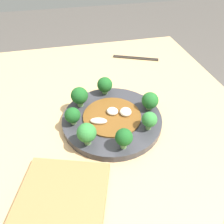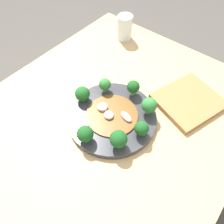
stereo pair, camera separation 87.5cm
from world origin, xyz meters
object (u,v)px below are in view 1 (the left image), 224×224
at_px(broccoli_northwest, 87,133).
at_px(cutting_board, 60,204).
at_px(plate, 112,119).
at_px(broccoli_south, 150,101).
at_px(broccoli_southwest, 149,120).
at_px(broccoli_west, 124,138).
at_px(broccoli_east, 105,85).
at_px(chopsticks, 136,58).
at_px(broccoli_northeast, 79,96).
at_px(stirfry_center, 113,115).
at_px(broccoli_north, 73,115).

relative_size(broccoli_northwest, cutting_board, 0.25).
relative_size(plate, cutting_board, 1.14).
xyz_separation_m(broccoli_south, broccoli_northwest, (-0.10, 0.22, 0.01)).
height_order(broccoli_south, cutting_board, broccoli_south).
bearing_deg(broccoli_southwest, plate, 51.85).
bearing_deg(broccoli_west, broccoli_south, -42.02).
xyz_separation_m(plate, cutting_board, (-0.24, 0.18, -0.00)).
bearing_deg(broccoli_southwest, broccoli_northwest, 95.19).
bearing_deg(broccoli_east, cutting_board, 154.26).
height_order(broccoli_south, broccoli_west, broccoli_west).
bearing_deg(plate, chopsticks, -27.36).
height_order(broccoli_northeast, broccoli_west, broccoli_northeast).
distance_m(broccoli_east, cutting_board, 0.42).
bearing_deg(broccoli_northwest, stirfry_center, -45.65).
bearing_deg(cutting_board, broccoli_west, -56.83).
distance_m(broccoli_northeast, broccoli_west, 0.23).
xyz_separation_m(plate, broccoli_northwest, (-0.09, 0.09, 0.05)).
height_order(broccoli_north, chopsticks, broccoli_north).
xyz_separation_m(broccoli_southwest, broccoli_west, (-0.05, 0.09, 0.00)).
xyz_separation_m(broccoli_south, broccoli_northeast, (0.07, 0.22, 0.01)).
bearing_deg(broccoli_northwest, broccoli_northeast, -0.01).
bearing_deg(plate, stirfry_center, -106.93).
bearing_deg(broccoli_north, broccoli_west, -135.19).
height_order(plate, cutting_board, plate).
relative_size(plate, broccoli_south, 5.16).
distance_m(plate, broccoli_east, 0.14).
xyz_separation_m(broccoli_south, broccoli_west, (-0.14, 0.13, 0.01)).
xyz_separation_m(broccoli_west, broccoli_north, (0.13, 0.12, -0.01)).
bearing_deg(broccoli_northwest, broccoli_west, -111.16).
bearing_deg(broccoli_northwest, cutting_board, 150.83).
height_order(plate, broccoli_north, broccoli_north).
bearing_deg(broccoli_east, broccoli_south, -133.20).
xyz_separation_m(plate, broccoli_northeast, (0.08, 0.09, 0.05)).
relative_size(broccoli_south, broccoli_north, 1.08).
xyz_separation_m(broccoli_southwest, broccoli_east, (0.20, 0.09, 0.00)).
xyz_separation_m(broccoli_south, stirfry_center, (-0.01, 0.13, -0.03)).
xyz_separation_m(plate, chopsticks, (0.40, -0.21, -0.01)).
xyz_separation_m(broccoli_west, chopsticks, (0.52, -0.20, -0.06)).
xyz_separation_m(broccoli_east, cutting_board, (-0.37, 0.18, -0.05)).
distance_m(broccoli_south, broccoli_southwest, 0.09).
height_order(broccoli_south, chopsticks, broccoli_south).
bearing_deg(broccoli_northeast, cutting_board, 165.16).
bearing_deg(broccoli_west, plate, 1.40).
distance_m(broccoli_southwest, broccoli_west, 0.11).
xyz_separation_m(broccoli_west, broccoli_east, (0.26, -0.00, -0.00)).
distance_m(broccoli_northwest, chopsticks, 0.57).
distance_m(broccoli_southwest, chopsticks, 0.49).
xyz_separation_m(broccoli_north, chopsticks, (0.40, -0.33, -0.05)).
distance_m(broccoli_west, broccoli_east, 0.26).
bearing_deg(broccoli_northeast, broccoli_southwest, -129.69).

